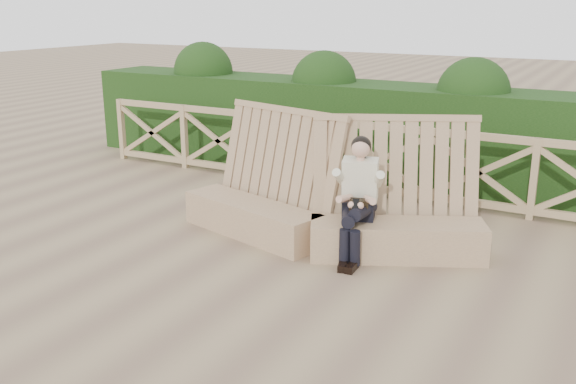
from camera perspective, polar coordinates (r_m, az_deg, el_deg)
The scene contains 5 objects.
ground at distance 6.67m, azimuth -3.11°, elevation -8.07°, with size 60.00×60.00×0.00m, color brown.
bench at distance 7.60m, azimuth 3.22°, elevation -1.81°, with size 3.80×1.52×1.55m.
woman at distance 7.16m, azimuth 6.24°, elevation -0.21°, with size 0.49×0.88×1.36m.
guardrail at distance 9.48m, azimuth 8.11°, elevation 2.81°, with size 10.10×0.09×1.10m.
hedge at distance 10.55m, azimuth 10.52°, elevation 5.18°, with size 12.00×1.20×1.50m, color black.
Camera 1 is at (3.25, -5.13, 2.77)m, focal length 40.00 mm.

